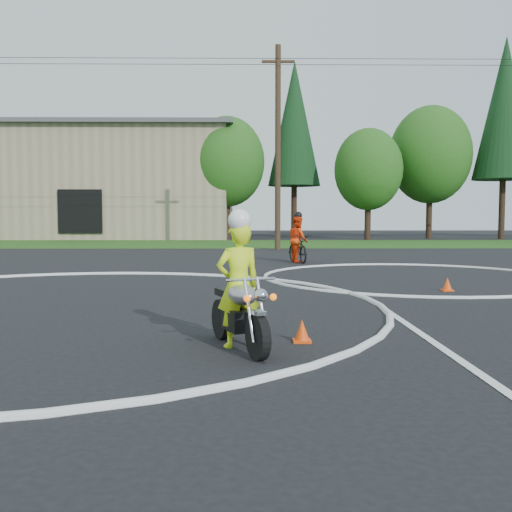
{
  "coord_description": "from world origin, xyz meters",
  "views": [
    {
      "loc": [
        3.57,
        -7.36,
        1.67
      ],
      "look_at": [
        3.67,
        0.72,
        1.1
      ],
      "focal_mm": 40.0,
      "sensor_mm": 36.0,
      "label": 1
    }
  ],
  "objects": [
    {
      "name": "grass_strip",
      "position": [
        0.0,
        27.0,
        0.01
      ],
      "size": [
        120.0,
        10.0,
        0.02
      ],
      "primitive_type": "cube",
      "color": "#1E4714",
      "rests_on": "ground"
    },
    {
      "name": "course_markings",
      "position": [
        2.17,
        4.35,
        0.01
      ],
      "size": [
        19.05,
        19.05,
        0.12
      ],
      "color": "silver",
      "rests_on": "ground"
    },
    {
      "name": "primary_motorcycle",
      "position": [
        3.45,
        -0.31,
        0.46
      ],
      "size": [
        0.84,
        1.71,
        0.95
      ],
      "rotation": [
        0.0,
        0.0,
        0.39
      ],
      "color": "black",
      "rests_on": "ground"
    },
    {
      "name": "rider_primary_grp",
      "position": [
        3.43,
        -0.18,
        0.85
      ],
      "size": [
        0.68,
        0.57,
        1.76
      ],
      "rotation": [
        0.0,
        0.0,
        0.39
      ],
      "color": "#DAFF1A",
      "rests_on": "ground"
    },
    {
      "name": "rider_second_grp",
      "position": [
        5.34,
        13.18,
        0.65
      ],
      "size": [
        1.09,
        2.01,
        1.83
      ],
      "rotation": [
        0.0,
        0.0,
        0.23
      ],
      "color": "black",
      "rests_on": "ground"
    },
    {
      "name": "traffic_cones",
      "position": [
        5.57,
        2.84,
        0.14
      ],
      "size": [
        18.25,
        12.91,
        0.3
      ],
      "color": "#FF480D",
      "rests_on": "ground"
    },
    {
      "name": "treeline",
      "position": [
        14.78,
        34.61,
        6.62
      ],
      "size": [
        38.2,
        8.1,
        14.52
      ],
      "color": "#382619",
      "rests_on": "ground"
    },
    {
      "name": "utility_poles",
      "position": [
        5.0,
        21.0,
        5.2
      ],
      "size": [
        41.6,
        1.12,
        10.0
      ],
      "color": "#473321",
      "rests_on": "ground"
    }
  ]
}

